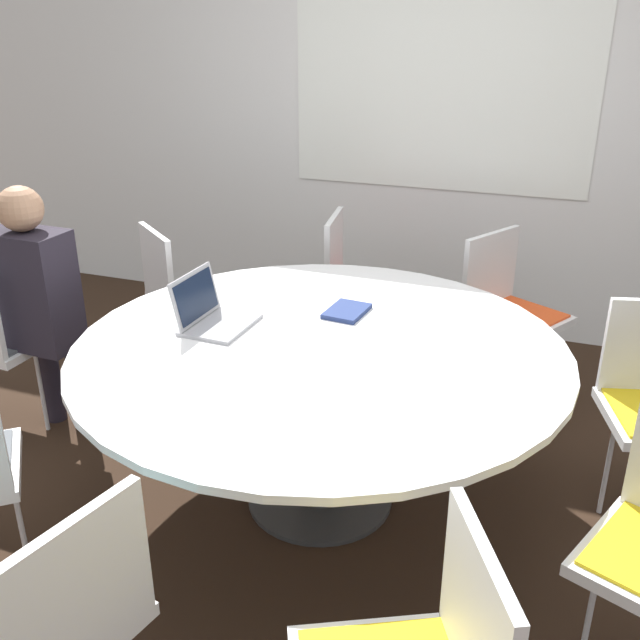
{
  "coord_description": "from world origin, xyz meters",
  "views": [
    {
      "loc": [
        0.87,
        -2.33,
        1.89
      ],
      "look_at": [
        0.0,
        0.0,
        0.83
      ],
      "focal_mm": 40.0,
      "sensor_mm": 36.0,
      "label": 1
    }
  ],
  "objects": [
    {
      "name": "chair_6",
      "position": [
        0.58,
        1.21,
        0.53
      ],
      "size": [
        0.58,
        0.59,
        0.87
      ],
      "rotation": [
        0.0,
        0.0,
        10.49
      ],
      "color": "silver",
      "rests_on": "ground_plane"
    },
    {
      "name": "laptop",
      "position": [
        -0.48,
        0.01,
        0.78
      ],
      "size": [
        0.26,
        0.31,
        0.21
      ],
      "rotation": [
        0.0,
        0.0,
        1.54
      ],
      "color": "#99999E",
      "rests_on": "conference_table"
    },
    {
      "name": "ground_plane",
      "position": [
        0.0,
        0.0,
        0.0
      ],
      "size": [
        16.0,
        16.0,
        0.0
      ],
      "primitive_type": "plane",
      "color": "black"
    },
    {
      "name": "chair_8",
      "position": [
        -1.09,
        0.78,
        0.53
      ],
      "size": [
        0.61,
        0.6,
        0.87
      ],
      "rotation": [
        0.0,
        0.0,
        11.89
      ],
      "color": "silver",
      "rests_on": "ground_plane"
    },
    {
      "name": "spiral_notebook",
      "position": [
        0.0,
        0.33,
        0.74
      ],
      "size": [
        0.17,
        0.22,
        0.02
      ],
      "color": "navy",
      "rests_on": "conference_table"
    },
    {
      "name": "chair_2",
      "position": [
        -0.21,
        -1.32,
        0.53
      ],
      "size": [
        0.5,
        0.52,
        0.87
      ],
      "rotation": [
        0.0,
        0.0,
        7.64
      ],
      "color": "silver",
      "rests_on": "ground_plane"
    },
    {
      "name": "conference_table",
      "position": [
        0.0,
        0.0,
        0.61
      ],
      "size": [
        1.9,
        1.9,
        0.73
      ],
      "color": "#333333",
      "rests_on": "ground_plane"
    },
    {
      "name": "wall_back",
      "position": [
        0.0,
        2.06,
        1.35
      ],
      "size": [
        8.0,
        0.07,
        2.7
      ],
      "color": "silver",
      "rests_on": "ground_plane"
    },
    {
      "name": "chair_7",
      "position": [
        -0.27,
        1.31,
        0.53
      ],
      "size": [
        0.48,
        0.5,
        0.87
      ],
      "rotation": [
        0.0,
        0.0,
        11.15
      ],
      "color": "silver",
      "rests_on": "ground_plane"
    },
    {
      "name": "person_0",
      "position": [
        -1.4,
        0.06,
        0.72
      ],
      "size": [
        0.37,
        0.27,
        1.22
      ],
      "rotation": [
        0.0,
        0.0,
        6.25
      ],
      "color": "#231E28",
      "rests_on": "ground_plane"
    }
  ]
}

